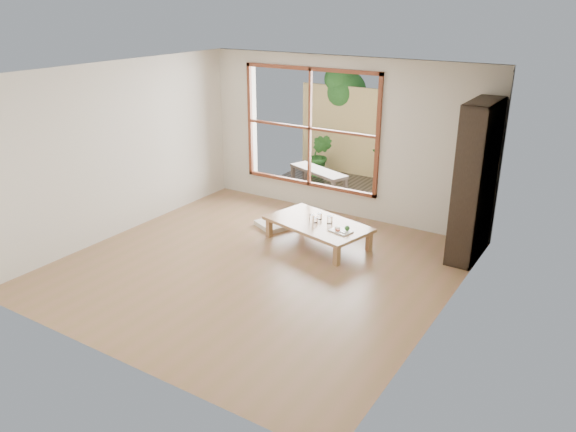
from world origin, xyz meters
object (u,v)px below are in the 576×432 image
object	(u,v)px
low_table	(318,225)
bookshelf	(475,182)
food_tray	(342,230)
garden_bench	(318,173)

from	to	relation	value
low_table	bookshelf	bearing A→B (deg)	35.03
low_table	food_tray	bearing A→B (deg)	-1.12
bookshelf	food_tray	size ratio (longest dim) A/B	6.48
food_tray	bookshelf	bearing A→B (deg)	43.10
food_tray	garden_bench	size ratio (longest dim) A/B	0.26
low_table	bookshelf	distance (m)	2.29
food_tray	garden_bench	distance (m)	2.77
food_tray	garden_bench	world-z (taller)	garden_bench
low_table	garden_bench	bearing A→B (deg)	133.09
bookshelf	garden_bench	world-z (taller)	bookshelf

